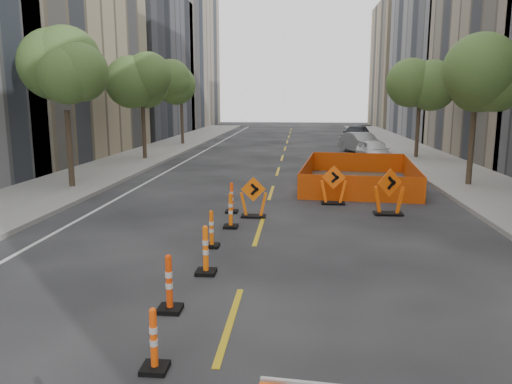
# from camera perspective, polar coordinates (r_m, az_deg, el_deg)

# --- Properties ---
(ground_plane) EXTENTS (140.00, 140.00, 0.00)m
(ground_plane) POSITION_cam_1_polar(r_m,az_deg,el_deg) (10.68, -1.46, -10.13)
(ground_plane) COLOR black
(sidewalk_left) EXTENTS (4.00, 90.00, 0.15)m
(sidewalk_left) POSITION_cam_1_polar(r_m,az_deg,el_deg) (24.44, -19.54, 1.32)
(sidewalk_left) COLOR gray
(sidewalk_left) RESTS_ON ground
(sidewalk_right) EXTENTS (4.00, 90.00, 0.15)m
(sidewalk_right) POSITION_cam_1_polar(r_m,az_deg,el_deg) (23.58, 24.46, 0.65)
(sidewalk_right) COLOR gray
(sidewalk_right) RESTS_ON ground
(bld_left_d) EXTENTS (12.00, 16.00, 14.00)m
(bld_left_d) POSITION_cam_1_polar(r_m,az_deg,el_deg) (52.46, -15.64, 13.82)
(bld_left_d) COLOR #4C4C51
(bld_left_d) RESTS_ON ground
(bld_left_e) EXTENTS (12.00, 20.00, 20.00)m
(bld_left_e) POSITION_cam_1_polar(r_m,az_deg,el_deg) (68.27, -10.77, 15.74)
(bld_left_e) COLOR gray
(bld_left_e) RESTS_ON ground
(bld_right_d) EXTENTS (12.00, 18.00, 20.00)m
(bld_right_d) POSITION_cam_1_polar(r_m,az_deg,el_deg) (52.93, 23.50, 16.59)
(bld_right_d) COLOR gray
(bld_right_d) RESTS_ON ground
(bld_right_e) EXTENTS (12.00, 14.00, 16.00)m
(bld_right_e) POSITION_cam_1_polar(r_m,az_deg,el_deg) (70.45, 18.61, 13.58)
(bld_right_e) COLOR tan
(bld_right_e) RESTS_ON ground
(tree_l_b) EXTENTS (2.80, 2.80, 5.95)m
(tree_l_b) POSITION_cam_1_polar(r_m,az_deg,el_deg) (22.10, -21.00, 11.90)
(tree_l_b) COLOR #382B1E
(tree_l_b) RESTS_ON ground
(tree_l_c) EXTENTS (2.80, 2.80, 5.95)m
(tree_l_c) POSITION_cam_1_polar(r_m,az_deg,el_deg) (31.41, -12.90, 11.77)
(tree_l_c) COLOR #382B1E
(tree_l_c) RESTS_ON ground
(tree_l_d) EXTENTS (2.80, 2.80, 5.95)m
(tree_l_d) POSITION_cam_1_polar(r_m,az_deg,el_deg) (41.05, -8.55, 11.61)
(tree_l_d) COLOR #382B1E
(tree_l_d) RESTS_ON ground
(tree_r_b) EXTENTS (2.80, 2.80, 5.95)m
(tree_r_b) POSITION_cam_1_polar(r_m,az_deg,el_deg) (23.10, 23.89, 11.62)
(tree_r_b) COLOR #382B1E
(tree_r_b) RESTS_ON ground
(tree_r_c) EXTENTS (2.80, 2.80, 5.95)m
(tree_r_c) POSITION_cam_1_polar(r_m,az_deg,el_deg) (32.74, 18.25, 11.46)
(tree_r_c) COLOR #382B1E
(tree_r_c) RESTS_ON ground
(channelizer_1) EXTENTS (0.37, 0.37, 0.95)m
(channelizer_1) POSITION_cam_1_polar(r_m,az_deg,el_deg) (7.41, -11.61, -16.18)
(channelizer_1) COLOR #FF4D0A
(channelizer_1) RESTS_ON ground
(channelizer_2) EXTENTS (0.42, 0.42, 1.07)m
(channelizer_2) POSITION_cam_1_polar(r_m,az_deg,el_deg) (9.20, -9.90, -10.21)
(channelizer_2) COLOR #E03C09
(channelizer_2) RESTS_ON ground
(channelizer_3) EXTENTS (0.43, 0.43, 1.10)m
(channelizer_3) POSITION_cam_1_polar(r_m,az_deg,el_deg) (10.96, -5.78, -6.60)
(channelizer_3) COLOR #FF630A
(channelizer_3) RESTS_ON ground
(channelizer_4) EXTENTS (0.39, 0.39, 0.98)m
(channelizer_4) POSITION_cam_1_polar(r_m,az_deg,el_deg) (12.89, -5.11, -4.21)
(channelizer_4) COLOR #E45B09
(channelizer_4) RESTS_ON ground
(channelizer_5) EXTENTS (0.41, 0.41, 1.05)m
(channelizer_5) POSITION_cam_1_polar(r_m,az_deg,el_deg) (14.74, -2.92, -2.13)
(channelizer_5) COLOR #E65D09
(channelizer_5) RESTS_ON ground
(channelizer_6) EXTENTS (0.41, 0.41, 1.03)m
(channelizer_6) POSITION_cam_1_polar(r_m,az_deg,el_deg) (16.70, -2.80, -0.64)
(channelizer_6) COLOR #FF440A
(channelizer_6) RESTS_ON ground
(chevron_sign_left) EXTENTS (0.94, 0.64, 1.32)m
(chevron_sign_left) POSITION_cam_1_polar(r_m,az_deg,el_deg) (16.01, -0.30, -0.59)
(chevron_sign_left) COLOR #E65E09
(chevron_sign_left) RESTS_ON ground
(chevron_sign_center) EXTENTS (0.98, 0.63, 1.42)m
(chevron_sign_center) POSITION_cam_1_polar(r_m,az_deg,el_deg) (18.21, 8.85, 0.81)
(chevron_sign_center) COLOR #F4560A
(chevron_sign_center) RESTS_ON ground
(chevron_sign_right) EXTENTS (1.19, 0.99, 1.54)m
(chevron_sign_right) POSITION_cam_1_polar(r_m,az_deg,el_deg) (16.91, 14.98, 0.03)
(chevron_sign_right) COLOR #E24F09
(chevron_sign_right) RESTS_ON ground
(safety_fence) EXTENTS (5.35, 8.26, 0.98)m
(safety_fence) POSITION_cam_1_polar(r_m,az_deg,el_deg) (22.71, 11.66, 2.11)
(safety_fence) COLOR #DB570B
(safety_fence) RESTS_ON ground
(parked_car_near) EXTENTS (2.00, 4.08, 1.34)m
(parked_car_near) POSITION_cam_1_polar(r_m,az_deg,el_deg) (30.69, 13.34, 4.57)
(parked_car_near) COLOR silver
(parked_car_near) RESTS_ON ground
(parked_car_mid) EXTENTS (2.89, 4.56, 1.42)m
(parked_car_mid) POSITION_cam_1_polar(r_m,az_deg,el_deg) (35.60, 11.94, 5.50)
(parked_car_mid) COLOR gray
(parked_car_mid) RESTS_ON ground
(parked_car_far) EXTENTS (3.28, 5.54, 1.51)m
(parked_car_far) POSITION_cam_1_polar(r_m,az_deg,el_deg) (42.84, 11.36, 6.42)
(parked_car_far) COLOR black
(parked_car_far) RESTS_ON ground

